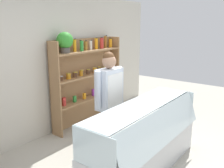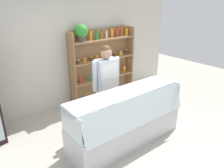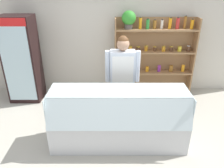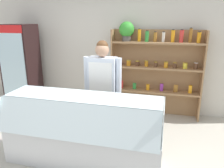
{
  "view_description": "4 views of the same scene",
  "coord_description": "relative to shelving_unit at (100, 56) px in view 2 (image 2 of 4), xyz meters",
  "views": [
    {
      "loc": [
        -2.9,
        -1.68,
        2.14
      ],
      "look_at": [
        0.18,
        0.67,
        1.19
      ],
      "focal_mm": 40.0,
      "sensor_mm": 36.0,
      "label": 1
    },
    {
      "loc": [
        -2.3,
        -2.58,
        2.55
      ],
      "look_at": [
        0.21,
        0.6,
        0.94
      ],
      "focal_mm": 35.0,
      "sensor_mm": 36.0,
      "label": 2
    },
    {
      "loc": [
        -0.05,
        -3.04,
        2.58
      ],
      "look_at": [
        -0.06,
        0.43,
        0.92
      ],
      "focal_mm": 35.0,
      "sensor_mm": 36.0,
      "label": 3
    },
    {
      "loc": [
        1.14,
        -2.64,
        2.04
      ],
      "look_at": [
        0.31,
        0.65,
        1.02
      ],
      "focal_mm": 35.0,
      "sensor_mm": 36.0,
      "label": 4
    }
  ],
  "objects": [
    {
      "name": "deli_display_case",
      "position": [
        -0.8,
        -1.94,
        -0.82
      ],
      "size": [
        2.23,
        0.73,
        1.01
      ],
      "color": "silver",
      "rests_on": "ground"
    },
    {
      "name": "ground_plane",
      "position": [
        -0.85,
        -1.92,
        -1.14
      ],
      "size": [
        12.0,
        12.0,
        0.0
      ],
      "primitive_type": "plane",
      "color": "#B7B2A3"
    },
    {
      "name": "shop_clerk",
      "position": [
        -0.71,
        -1.23,
        -0.12
      ],
      "size": [
        0.64,
        0.25,
        1.71
      ],
      "color": "#4C4233",
      "rests_on": "ground"
    },
    {
      "name": "shelving_unit",
      "position": [
        0.0,
        0.0,
        0.0
      ],
      "size": [
        1.87,
        0.31,
        1.98
      ],
      "color": "#9E754C",
      "rests_on": "ground"
    },
    {
      "name": "back_wall",
      "position": [
        -0.85,
        0.22,
        0.21
      ],
      "size": [
        6.8,
        0.1,
        2.7
      ],
      "primitive_type": "cube",
      "color": "beige",
      "rests_on": "ground"
    }
  ]
}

